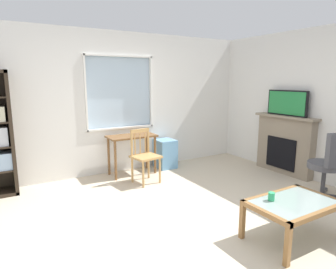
{
  "coord_description": "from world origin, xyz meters",
  "views": [
    {
      "loc": [
        -1.87,
        -2.76,
        1.72
      ],
      "look_at": [
        0.27,
        0.85,
        0.93
      ],
      "focal_mm": 31.3,
      "sensor_mm": 36.0,
      "label": 1
    }
  ],
  "objects_px": {
    "wooden_chair": "(145,155)",
    "desk_under_window": "(132,142)",
    "fireplace": "(285,144)",
    "office_chair": "(330,162)",
    "plastic_drawer_unit": "(165,154)",
    "tv": "(287,103)",
    "coffee_table": "(294,207)",
    "sippy_cup": "(271,196)"
  },
  "relations": [
    {
      "from": "fireplace",
      "to": "sippy_cup",
      "type": "bearing_deg",
      "value": -144.81
    },
    {
      "from": "coffee_table",
      "to": "tv",
      "type": "bearing_deg",
      "value": 40.71
    },
    {
      "from": "plastic_drawer_unit",
      "to": "coffee_table",
      "type": "height_order",
      "value": "plastic_drawer_unit"
    },
    {
      "from": "tv",
      "to": "fireplace",
      "type": "bearing_deg",
      "value": -0.0
    },
    {
      "from": "office_chair",
      "to": "tv",
      "type": "bearing_deg",
      "value": 68.12
    },
    {
      "from": "wooden_chair",
      "to": "fireplace",
      "type": "relative_size",
      "value": 0.74
    },
    {
      "from": "tv",
      "to": "plastic_drawer_unit",
      "type": "bearing_deg",
      "value": 140.47
    },
    {
      "from": "plastic_drawer_unit",
      "to": "tv",
      "type": "distance_m",
      "value": 2.44
    },
    {
      "from": "office_chair",
      "to": "coffee_table",
      "type": "xyz_separation_m",
      "value": [
        -1.4,
        -0.45,
        -0.18
      ]
    },
    {
      "from": "desk_under_window",
      "to": "tv",
      "type": "bearing_deg",
      "value": -29.18
    },
    {
      "from": "fireplace",
      "to": "office_chair",
      "type": "bearing_deg",
      "value": -112.65
    },
    {
      "from": "wooden_chair",
      "to": "desk_under_window",
      "type": "bearing_deg",
      "value": 90.46
    },
    {
      "from": "desk_under_window",
      "to": "office_chair",
      "type": "xyz_separation_m",
      "value": [
        1.98,
        -2.5,
        -0.04
      ]
    },
    {
      "from": "tv",
      "to": "office_chair",
      "type": "bearing_deg",
      "value": -111.88
    },
    {
      "from": "desk_under_window",
      "to": "fireplace",
      "type": "relative_size",
      "value": 0.71
    },
    {
      "from": "plastic_drawer_unit",
      "to": "fireplace",
      "type": "relative_size",
      "value": 0.46
    },
    {
      "from": "desk_under_window",
      "to": "sippy_cup",
      "type": "xyz_separation_m",
      "value": [
        0.39,
        -2.82,
        -0.11
      ]
    },
    {
      "from": "desk_under_window",
      "to": "coffee_table",
      "type": "bearing_deg",
      "value": -78.8
    },
    {
      "from": "plastic_drawer_unit",
      "to": "sippy_cup",
      "type": "xyz_separation_m",
      "value": [
        -0.34,
        -2.87,
        0.21
      ]
    },
    {
      "from": "desk_under_window",
      "to": "tv",
      "type": "height_order",
      "value": "tv"
    },
    {
      "from": "desk_under_window",
      "to": "coffee_table",
      "type": "relative_size",
      "value": 0.91
    },
    {
      "from": "plastic_drawer_unit",
      "to": "sippy_cup",
      "type": "bearing_deg",
      "value": -96.73
    },
    {
      "from": "office_chair",
      "to": "desk_under_window",
      "type": "bearing_deg",
      "value": 128.35
    },
    {
      "from": "plastic_drawer_unit",
      "to": "office_chair",
      "type": "bearing_deg",
      "value": -63.86
    },
    {
      "from": "plastic_drawer_unit",
      "to": "tv",
      "type": "height_order",
      "value": "tv"
    },
    {
      "from": "fireplace",
      "to": "sippy_cup",
      "type": "xyz_separation_m",
      "value": [
        -2.07,
        -1.46,
        -0.06
      ]
    },
    {
      "from": "plastic_drawer_unit",
      "to": "tv",
      "type": "relative_size",
      "value": 0.69
    },
    {
      "from": "fireplace",
      "to": "tv",
      "type": "xyz_separation_m",
      "value": [
        -0.02,
        0.0,
        0.76
      ]
    },
    {
      "from": "office_chair",
      "to": "coffee_table",
      "type": "relative_size",
      "value": 1.05
    },
    {
      "from": "desk_under_window",
      "to": "wooden_chair",
      "type": "xyz_separation_m",
      "value": [
        0.0,
        -0.51,
        -0.13
      ]
    },
    {
      "from": "plastic_drawer_unit",
      "to": "sippy_cup",
      "type": "height_order",
      "value": "plastic_drawer_unit"
    },
    {
      "from": "wooden_chair",
      "to": "coffee_table",
      "type": "distance_m",
      "value": 2.51
    },
    {
      "from": "plastic_drawer_unit",
      "to": "coffee_table",
      "type": "bearing_deg",
      "value": -92.71
    },
    {
      "from": "wooden_chair",
      "to": "fireplace",
      "type": "bearing_deg",
      "value": -19.07
    },
    {
      "from": "wooden_chair",
      "to": "office_chair",
      "type": "xyz_separation_m",
      "value": [
        1.98,
        -1.99,
        0.09
      ]
    },
    {
      "from": "desk_under_window",
      "to": "sippy_cup",
      "type": "distance_m",
      "value": 2.85
    },
    {
      "from": "plastic_drawer_unit",
      "to": "wooden_chair",
      "type": "bearing_deg",
      "value": -142.06
    },
    {
      "from": "plastic_drawer_unit",
      "to": "coffee_table",
      "type": "xyz_separation_m",
      "value": [
        -0.14,
        -3.01,
        0.1
      ]
    },
    {
      "from": "sippy_cup",
      "to": "coffee_table",
      "type": "bearing_deg",
      "value": -34.85
    },
    {
      "from": "wooden_chair",
      "to": "tv",
      "type": "xyz_separation_m",
      "value": [
        2.44,
        -0.85,
        0.84
      ]
    },
    {
      "from": "wooden_chair",
      "to": "tv",
      "type": "relative_size",
      "value": 1.12
    },
    {
      "from": "fireplace",
      "to": "coffee_table",
      "type": "distance_m",
      "value": 2.47
    }
  ]
}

